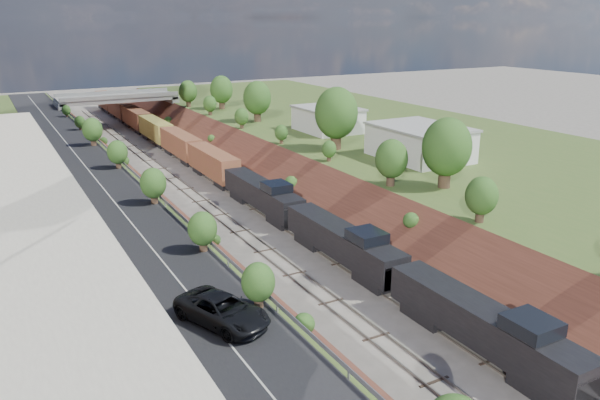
# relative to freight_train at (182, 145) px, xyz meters

# --- Properties ---
(platform_right) EXTENTS (44.00, 180.00, 5.00)m
(platform_right) POSITION_rel_freight_train_xyz_m (30.40, -26.53, 0.03)
(platform_right) COLOR #415C25
(platform_right) RESTS_ON ground
(embankment_left) EXTENTS (10.00, 180.00, 10.00)m
(embankment_left) POSITION_rel_freight_train_xyz_m (-13.60, -26.53, -2.47)
(embankment_left) COLOR brown
(embankment_left) RESTS_ON ground
(embankment_right) EXTENTS (10.00, 180.00, 10.00)m
(embankment_right) POSITION_rel_freight_train_xyz_m (8.40, -26.53, -2.47)
(embankment_right) COLOR brown
(embankment_right) RESTS_ON ground
(rail_left_track) EXTENTS (1.58, 180.00, 0.18)m
(rail_left_track) POSITION_rel_freight_train_xyz_m (-5.20, -26.53, -2.38)
(rail_left_track) COLOR gray
(rail_left_track) RESTS_ON ground
(rail_right_track) EXTENTS (1.58, 180.00, 0.18)m
(rail_right_track) POSITION_rel_freight_train_xyz_m (0.00, -26.53, -2.38)
(rail_right_track) COLOR gray
(rail_right_track) RESTS_ON ground
(road) EXTENTS (8.00, 180.00, 0.10)m
(road) POSITION_rel_freight_train_xyz_m (-18.10, -26.53, 2.58)
(road) COLOR black
(road) RESTS_ON platform_left
(guardrail) EXTENTS (0.10, 171.00, 0.70)m
(guardrail) POSITION_rel_freight_train_xyz_m (-14.00, -26.73, 3.08)
(guardrail) COLOR #99999E
(guardrail) RESTS_ON platform_left
(overpass) EXTENTS (24.50, 8.30, 7.40)m
(overpass) POSITION_rel_freight_train_xyz_m (-2.60, 35.47, 2.45)
(overpass) COLOR gray
(overpass) RESTS_ON ground
(white_building_near) EXTENTS (9.00, 12.00, 4.00)m
(white_building_near) POSITION_rel_freight_train_xyz_m (20.90, -34.53, 4.53)
(white_building_near) COLOR silver
(white_building_near) RESTS_ON platform_right
(white_building_far) EXTENTS (8.00, 10.00, 3.60)m
(white_building_far) POSITION_rel_freight_train_xyz_m (20.40, -12.53, 4.33)
(white_building_far) COLOR silver
(white_building_far) RESTS_ON platform_right
(tree_right_large) EXTENTS (5.25, 5.25, 7.61)m
(tree_right_large) POSITION_rel_freight_train_xyz_m (14.40, -46.53, 6.91)
(tree_right_large) COLOR #473323
(tree_right_large) RESTS_ON platform_right
(tree_left_crest) EXTENTS (2.45, 2.45, 3.55)m
(tree_left_crest) POSITION_rel_freight_train_xyz_m (-14.40, -66.53, 4.57)
(tree_left_crest) COLOR #473323
(tree_left_crest) RESTS_ON platform_left
(freight_train) EXTENTS (2.82, 144.58, 4.55)m
(freight_train) POSITION_rel_freight_train_xyz_m (0.00, 0.00, 0.00)
(freight_train) COLOR black
(freight_train) RESTS_ON ground
(suv) EXTENTS (5.04, 6.91, 1.75)m
(suv) POSITION_rel_freight_train_xyz_m (-17.58, -62.83, 3.50)
(suv) COLOR black
(suv) RESTS_ON road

